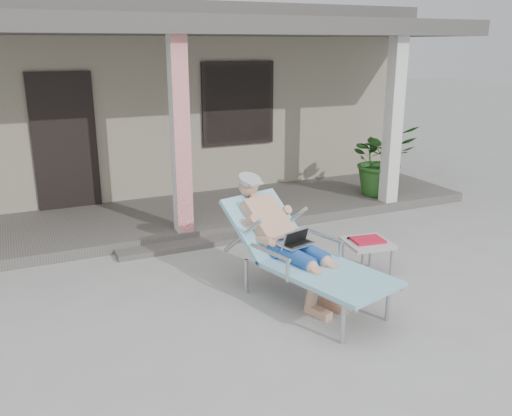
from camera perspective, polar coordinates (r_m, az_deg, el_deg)
name	(u,v)px	position (r m, az deg, el deg)	size (l,w,h in m)	color
ground	(245,304)	(5.83, -1.12, -10.08)	(60.00, 60.00, 0.00)	#9E9E99
house	(117,94)	(11.49, -14.46, 11.52)	(10.40, 5.40, 3.30)	gray
porch_deck	(168,218)	(8.44, -9.28, -1.04)	(10.00, 2.00, 0.15)	#605B56
porch_overhang	(159,33)	(7.98, -10.12, 17.70)	(10.00, 2.30, 2.85)	silver
porch_step	(191,244)	(7.40, -6.85, -3.83)	(2.00, 0.30, 0.07)	#605B56
lounger	(293,224)	(5.71, 3.96, -1.74)	(1.28, 2.13, 1.34)	#B7B7BC
side_table	(367,245)	(6.50, 11.64, -3.79)	(0.58, 0.58, 0.46)	#AFAFAA
potted_palm	(381,159)	(9.47, 13.06, 5.03)	(1.11, 0.96, 1.23)	#26591E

